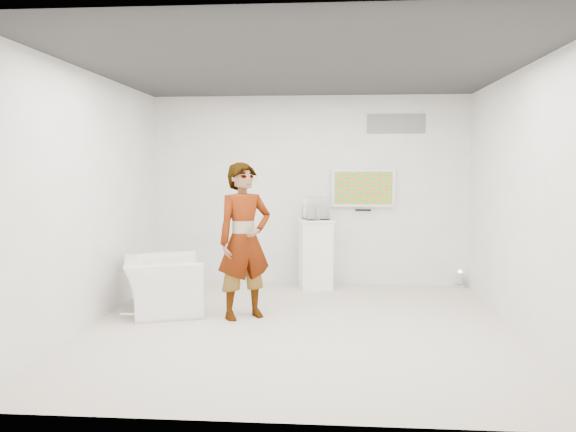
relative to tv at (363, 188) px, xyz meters
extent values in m
cube|color=beige|center=(-0.85, -2.45, -1.55)|extent=(5.00, 5.00, 0.01)
cube|color=#2B2B2D|center=(-0.85, -2.45, 1.45)|extent=(5.00, 5.00, 0.01)
cube|color=white|center=(-0.85, 0.05, -0.05)|extent=(5.00, 0.01, 3.00)
cube|color=white|center=(-0.85, -4.95, -0.05)|extent=(5.00, 0.01, 3.00)
cube|color=white|center=(-3.35, -2.45, -0.05)|extent=(0.01, 5.00, 3.00)
cube|color=white|center=(1.65, -2.45, -0.05)|extent=(0.01, 5.00, 3.00)
cube|color=silver|center=(0.00, 0.00, 0.00)|extent=(1.00, 0.08, 0.60)
cube|color=slate|center=(0.50, 0.04, 1.00)|extent=(0.90, 0.02, 0.30)
imported|color=white|center=(-1.57, -2.09, -0.58)|extent=(0.84, 0.77, 1.93)
imported|color=white|center=(-2.67, -1.89, -1.20)|extent=(1.26, 1.34, 0.71)
cube|color=white|center=(-0.74, -0.31, -1.01)|extent=(0.62, 0.62, 1.07)
cylinder|color=silver|center=(1.51, -0.09, -1.42)|extent=(0.17, 0.17, 0.26)
cube|color=white|center=(-0.74, -0.31, -0.31)|extent=(0.43, 0.43, 0.34)
cube|color=white|center=(-0.74, -0.31, -0.37)|extent=(0.11, 0.16, 0.21)
cube|color=white|center=(-1.44, -1.83, 0.19)|extent=(0.12, 0.11, 0.03)
camera|label=1|loc=(-0.51, -8.90, 0.33)|focal=35.00mm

